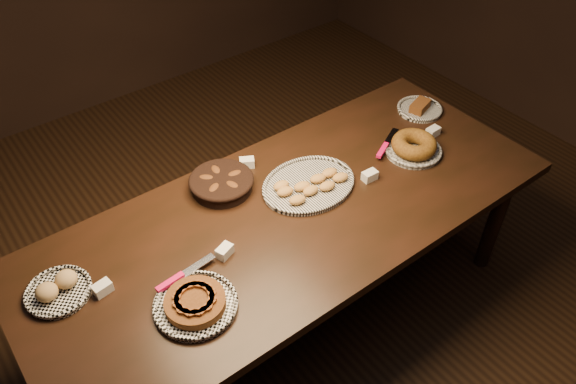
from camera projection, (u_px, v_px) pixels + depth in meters
ground at (292, 313)px, 2.96m from camera, size 5.00×5.00×0.00m
buffet_table at (292, 223)px, 2.51m from camera, size 2.40×1.00×0.75m
apple_tart_plate at (195, 303)px, 2.07m from camera, size 0.34×0.33×0.06m
madeleine_platter at (309, 185)px, 2.56m from camera, size 0.45×0.37×0.05m
bundt_cake_plate at (413, 147)px, 2.74m from camera, size 0.34×0.32×0.09m
croissant_basket at (221, 182)px, 2.54m from camera, size 0.32×0.32×0.07m
bread_roll_plate at (58, 290)px, 2.11m from camera, size 0.25×0.25×0.08m
loaf_plate at (420, 108)px, 3.02m from camera, size 0.24×0.24×0.06m
tent_cards at (287, 196)px, 2.50m from camera, size 1.83×0.49×0.04m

